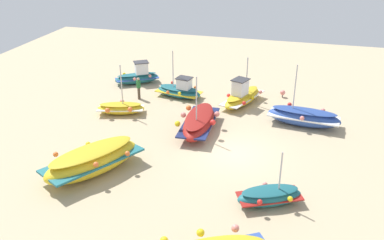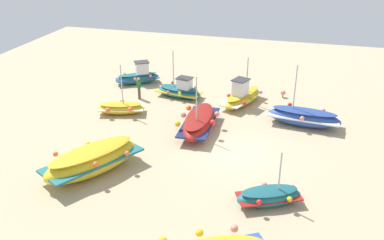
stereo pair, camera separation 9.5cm
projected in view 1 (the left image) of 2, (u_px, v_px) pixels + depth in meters
The scene contains 11 objects.
ground_plane at pixel (233, 152), 24.73m from camera, with size 52.50×52.50×0.00m, color tan.
fishing_boat_0 at pixel (270, 196), 20.06m from camera, with size 2.44×3.34×2.80m.
fishing_boat_2 at pixel (179, 90), 32.29m from camera, with size 2.18×3.77×3.58m.
fishing_boat_3 at pixel (121, 108), 29.48m from camera, with size 2.22×3.53×3.60m.
fishing_boat_4 at pixel (304, 117), 27.75m from camera, with size 2.24×4.87×4.13m.
fishing_boat_5 at pixel (138, 76), 34.92m from camera, with size 2.95×3.70×1.87m.
fishing_boat_6 at pixel (92, 160), 22.43m from camera, with size 5.83×4.72×1.55m.
fishing_boat_7 at pixel (199, 122), 27.03m from camera, with size 5.05×2.47×3.93m.
fishing_boat_8 at pixel (242, 96), 30.94m from camera, with size 4.60×2.92×3.47m.
person_walking at pixel (139, 87), 31.71m from camera, with size 0.32×0.32×1.70m.
mooring_buoy_0 at pixel (283, 93), 32.29m from camera, with size 0.39×0.39×0.57m.
Camera 1 is at (21.43, 3.32, 12.27)m, focal length 39.74 mm.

